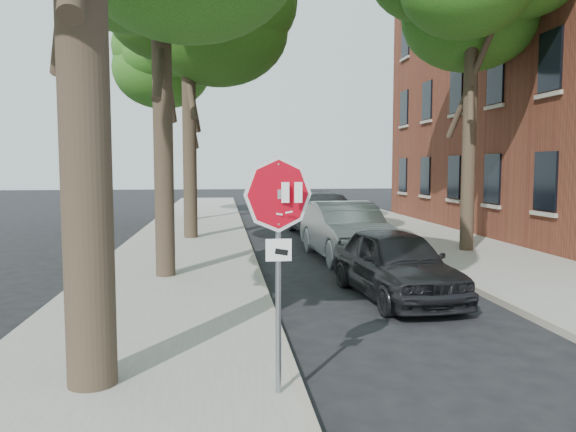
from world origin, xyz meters
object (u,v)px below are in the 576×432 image
Objects in this scene: stop_sign at (278,229)px; tree_far at (190,68)px; car_a at (395,263)px; car_b at (346,231)px; tree_right at (471,9)px; tree_mid_b at (187,10)px; car_c at (325,214)px.

tree_far is at bearing 95.46° from stop_sign.
car_a is 0.84× the size of car_b.
tree_far is at bearing 128.34° from tree_right.
tree_right is at bearing 5.77° from car_b.
stop_sign is 15.48m from tree_mid_b.
stop_sign is 0.64× the size of car_a.
tree_mid_b is 8.81m from car_c.
tree_mid_b reaches higher than stop_sign.
tree_mid_b is at bearing -87.56° from tree_far.
tree_mid_b reaches higher than tree_right.
stop_sign reaches higher than car_c.
tree_mid_b is 9.71m from car_b.
tree_far is 1.65× the size of car_c.
tree_mid_b is at bearing 110.36° from car_a.
tree_far reaches higher than stop_sign.
car_a is at bearing -73.56° from tree_far.
tree_mid_b is 2.12× the size of car_b.
tree_right is at bearing 49.00° from car_a.
car_b is (-3.80, -0.61, -6.41)m from tree_right.
tree_mid_b is at bearing 131.61° from car_b.
car_b is at bearing -170.92° from tree_right.
tree_right is 1.91× the size of car_b.
car_c is (0.42, 5.57, 0.01)m from car_b.
car_c is at bearing 124.24° from tree_right.
car_a is (2.82, 4.74, -1.25)m from stop_sign.
tree_right is 8.77m from car_c.
stop_sign is 13.23m from tree_right.
tree_mid_b is 12.74m from car_a.
tree_far is at bearing 101.04° from car_a.
car_a is at bearing -125.60° from tree_right.
car_a is at bearing -64.24° from tree_mid_b.
car_c is at bearing 82.39° from car_b.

